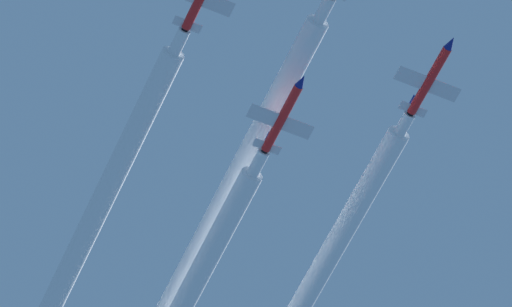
# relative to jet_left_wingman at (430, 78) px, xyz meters

# --- Properties ---
(jet_left_wingman) EXTENTS (7.21, 10.50, 2.52)m
(jet_left_wingman) POSITION_rel_jet_left_wingman_xyz_m (0.00, 0.00, 0.00)
(jet_left_wingman) COLOR red
(jet_slot) EXTENTS (7.21, 10.50, 2.52)m
(jet_slot) POSITION_rel_jet_left_wingman_xyz_m (12.88, -9.26, -2.28)
(jet_slot) COLOR red
(smoke_trail_lead) EXTENTS (2.51, 82.69, 2.51)m
(smoke_trail_lead) POSITION_rel_jet_left_wingman_xyz_m (13.09, -37.89, 2.34)
(smoke_trail_lead) COLOR white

